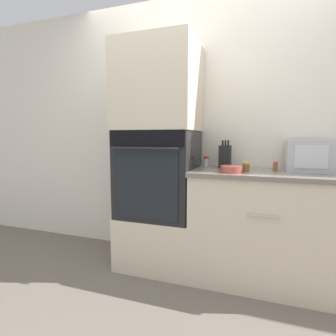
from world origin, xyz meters
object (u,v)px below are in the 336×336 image
at_px(wall_oven, 159,173).
at_px(bowl, 232,169).
at_px(condiment_jar_near, 246,167).
at_px(condiment_jar_mid, 275,167).
at_px(knife_block, 225,156).
at_px(microwave, 310,155).
at_px(condiment_jar_far, 206,162).

xyz_separation_m(wall_oven, bowl, (0.66, -0.16, 0.08)).
relative_size(condiment_jar_near, condiment_jar_mid, 1.01).
xyz_separation_m(wall_oven, condiment_jar_mid, (0.98, 0.03, 0.09)).
bearing_deg(knife_block, wall_oven, -165.41).
height_order(microwave, bowl, microwave).
relative_size(bowl, condiment_jar_far, 1.82).
bearing_deg(condiment_jar_far, condiment_jar_near, -32.78).
xyz_separation_m(knife_block, condiment_jar_near, (0.19, -0.21, -0.06)).
distance_m(condiment_jar_near, condiment_jar_mid, 0.24).
height_order(wall_oven, condiment_jar_mid, wall_oven).
height_order(knife_block, bowl, knife_block).
bearing_deg(condiment_jar_far, microwave, -3.66).
bearing_deg(condiment_jar_mid, knife_block, 164.04).
xyz_separation_m(wall_oven, knife_block, (0.57, 0.15, 0.16)).
bearing_deg(bowl, condiment_jar_near, 44.68).
bearing_deg(condiment_jar_far, knife_block, -7.81).
bearing_deg(condiment_jar_mid, condiment_jar_far, 166.41).
xyz_separation_m(condiment_jar_near, condiment_jar_far, (-0.36, 0.23, 0.01)).
bearing_deg(condiment_jar_near, wall_oven, 175.49).
relative_size(microwave, bowl, 2.10).
xyz_separation_m(wall_oven, condiment_jar_far, (0.40, 0.17, 0.10)).
xyz_separation_m(knife_block, condiment_jar_far, (-0.17, 0.02, -0.05)).
bearing_deg(wall_oven, condiment_jar_near, -4.51).
bearing_deg(wall_oven, knife_block, 14.59).
distance_m(bowl, condiment_jar_mid, 0.37).
height_order(condiment_jar_mid, condiment_jar_far, condiment_jar_far).
bearing_deg(microwave, knife_block, 177.42).
relative_size(knife_block, condiment_jar_near, 3.22).
height_order(knife_block, condiment_jar_near, knife_block).
bearing_deg(microwave, bowl, -154.41).
height_order(bowl, condiment_jar_far, condiment_jar_far).
height_order(wall_oven, condiment_jar_far, wall_oven).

